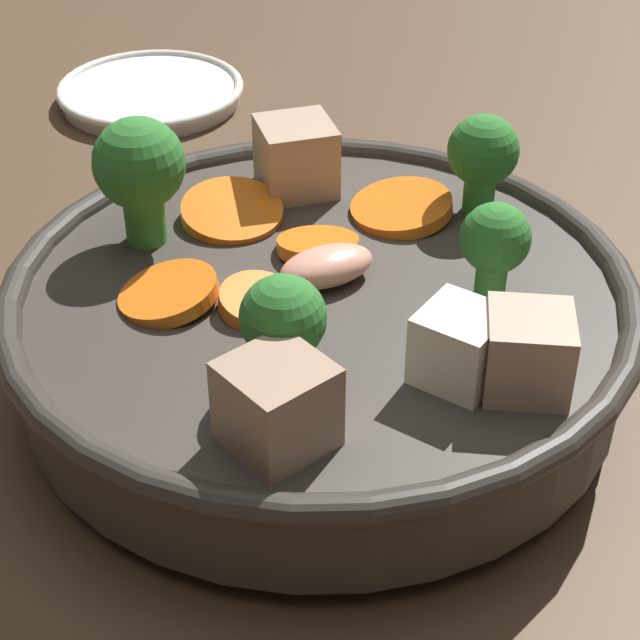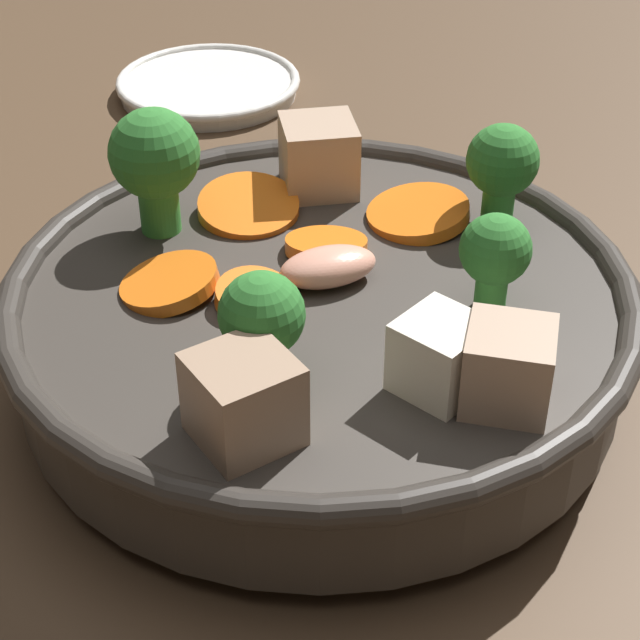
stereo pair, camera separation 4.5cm
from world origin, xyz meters
The scene contains 3 objects.
ground_plane centered at (0.00, 0.00, 0.00)m, with size 3.00×3.00×0.00m, color #4C3826.
stirfry_bowl centered at (0.00, 0.00, 0.04)m, with size 0.27×0.27×0.11m.
side_saucer centered at (-0.23, 0.22, 0.01)m, with size 0.12×0.12×0.01m.
Camera 2 is at (0.20, -0.31, 0.30)m, focal length 60.00 mm.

